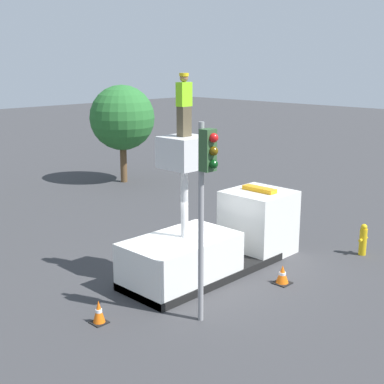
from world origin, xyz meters
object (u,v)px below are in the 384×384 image
object	(u,v)px
bucket_truck	(217,240)
worker	(184,105)
traffic_cone_rear	(99,312)
traffic_light_pole	(205,184)
tree_right_bg	(122,118)
traffic_cone_curbside	(282,275)
fire_hydrant	(363,240)

from	to	relation	value
bucket_truck	worker	bearing A→B (deg)	180.00
worker	traffic_cone_rear	bearing A→B (deg)	-174.93
traffic_light_pole	tree_right_bg	bearing A→B (deg)	58.50
worker	tree_right_bg	xyz separation A→B (m)	(7.30, 12.08, -1.78)
traffic_light_pole	traffic_cone_curbside	size ratio (longest dim) A/B	8.87
traffic_cone_curbside	traffic_cone_rear	bearing A→B (deg)	160.57
traffic_light_pole	tree_right_bg	world-z (taller)	tree_right_bg
fire_hydrant	tree_right_bg	xyz separation A→B (m)	(1.41, 14.79, 2.96)
bucket_truck	worker	distance (m)	4.54
bucket_truck	tree_right_bg	xyz separation A→B (m)	(5.87, 12.08, 2.52)
worker	traffic_cone_rear	distance (m)	6.02
bucket_truck	fire_hydrant	xyz separation A→B (m)	(4.46, -2.71, -0.44)
traffic_light_pole	fire_hydrant	bearing A→B (deg)	-4.28
worker	fire_hydrant	world-z (taller)	worker
worker	traffic_cone_curbside	bearing A→B (deg)	-48.05
traffic_cone_rear	fire_hydrant	bearing A→B (deg)	-14.62
worker	tree_right_bg	bearing A→B (deg)	58.85
bucket_truck	traffic_cone_rear	xyz separation A→B (m)	(-4.79, -0.30, -0.69)
bucket_truck	traffic_cone_rear	bearing A→B (deg)	-176.44
traffic_light_pole	fire_hydrant	xyz separation A→B (m)	(7.32, -0.55, -3.06)
traffic_cone_curbside	tree_right_bg	world-z (taller)	tree_right_bg
traffic_light_pole	traffic_cone_rear	bearing A→B (deg)	135.96
fire_hydrant	traffic_cone_curbside	size ratio (longest dim) A/B	1.92
fire_hydrant	tree_right_bg	bearing A→B (deg)	84.57
bucket_truck	worker	size ratio (longest dim) A/B	3.71
worker	traffic_cone_rear	world-z (taller)	worker
traffic_light_pole	traffic_cone_rear	distance (m)	4.26
worker	tree_right_bg	world-z (taller)	worker
traffic_light_pole	traffic_cone_rear	xyz separation A→B (m)	(-1.93, 1.86, -3.31)
bucket_truck	traffic_light_pole	world-z (taller)	traffic_light_pole
bucket_truck	traffic_light_pole	bearing A→B (deg)	-142.92
traffic_light_pole	traffic_cone_curbside	world-z (taller)	traffic_light_pole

